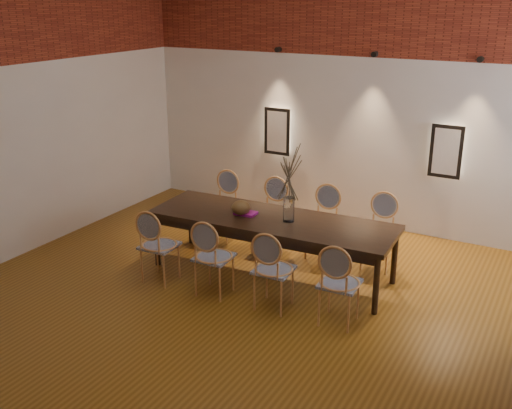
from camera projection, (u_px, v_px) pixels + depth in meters
The scene contains 21 objects.
floor at pixel (238, 325), 6.40m from camera, with size 7.00×7.00×0.02m, color brown.
wall_back at pixel (362, 92), 8.66m from camera, with size 7.00×0.10×4.00m, color silver.
brick_band_back at pixel (365, 1), 8.18m from camera, with size 7.00×0.02×1.50m, color maroon.
niche_left at pixel (278, 131), 9.40m from camera, with size 0.36×0.06×0.66m, color #FFEAC6.
niche_right at pixel (446, 151), 8.21m from camera, with size 0.36×0.06×0.66m, color #FFEAC6.
spot_fixture_left at pixel (278, 50), 8.96m from camera, with size 0.08×0.08×0.10m, color black.
spot_fixture_mid at pixel (375, 54), 8.27m from camera, with size 0.08×0.08×0.10m, color black.
spot_fixture_right at pixel (480, 59), 7.63m from camera, with size 0.08×0.08×0.10m, color black.
dining_table at pixel (272, 246), 7.44m from camera, with size 3.04×0.98×0.75m, color black.
chair_near_a at pixel (159, 245), 7.23m from camera, with size 0.44×0.44×0.94m, color tan, non-canonical shape.
chair_near_b at pixel (214, 257), 6.91m from camera, with size 0.44×0.44×0.94m, color tan, non-canonical shape.
chair_near_c at pixel (274, 269), 6.60m from camera, with size 0.44×0.44×0.94m, color tan, non-canonical shape.
chair_near_d at pixel (340, 283), 6.28m from camera, with size 0.44×0.44×0.94m, color tan, non-canonical shape.
chair_far_a at pixel (222, 207), 8.53m from camera, with size 0.44×0.44×0.94m, color tan, non-canonical shape.
chair_far_b at pixel (270, 215), 8.22m from camera, with size 0.44×0.44×0.94m, color tan, non-canonical shape.
chair_far_c at pixel (322, 224), 7.90m from camera, with size 0.44×0.44×0.94m, color tan, non-canonical shape.
chair_far_d at pixel (379, 233), 7.58m from camera, with size 0.44×0.44×0.94m, color tan, non-canonical shape.
vase at pixel (289, 209), 7.17m from camera, with size 0.14×0.14×0.30m, color silver.
dried_branches at pixel (289, 173), 7.02m from camera, with size 0.50×0.50×0.70m, color #463C2A, non-canonical shape.
bowl at pixel (241, 208), 7.41m from camera, with size 0.24×0.24×0.18m, color brown.
book at pixel (246, 213), 7.44m from camera, with size 0.26×0.18×0.03m, color #9C1684.
Camera 1 is at (2.90, -4.80, 3.34)m, focal length 42.00 mm.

